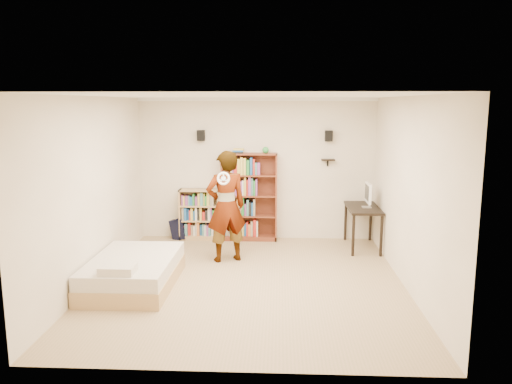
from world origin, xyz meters
TOP-DOWN VIEW (x-y plane):
  - ground at (0.00, 0.00)m, footprint 4.50×5.00m
  - room_shell at (0.00, 0.00)m, footprint 4.52×5.02m
  - crown_molding at (0.00, 0.00)m, footprint 4.50×5.00m
  - speaker_left at (-1.05, 2.40)m, footprint 0.14×0.12m
  - speaker_right at (1.35, 2.40)m, footprint 0.14×0.12m
  - wall_shelf at (1.35, 2.41)m, footprint 0.25×0.16m
  - tall_bookshelf at (-0.13, 2.35)m, footprint 1.06×0.31m
  - low_bookshelf at (-1.09, 2.35)m, footprint 0.78×0.29m
  - computer_desk at (1.95, 1.89)m, footprint 0.56×1.12m
  - imac at (2.00, 1.84)m, footprint 0.14×0.45m
  - daybed at (-1.65, -0.22)m, footprint 1.16×1.78m
  - person at (-0.44, 1.02)m, footprint 0.79×0.67m
  - wii_wheel at (-0.44, 0.68)m, footprint 0.21×0.08m
  - navy_bag at (-1.51, 2.30)m, footprint 0.34×0.27m

SIDE VIEW (x-z plane):
  - ground at x=0.00m, z-range -0.01..0.01m
  - navy_bag at x=-1.51m, z-range 0.00..0.41m
  - daybed at x=-1.65m, z-range 0.00..0.53m
  - computer_desk at x=1.95m, z-range 0.00..0.76m
  - low_bookshelf at x=-1.09m, z-range 0.00..0.97m
  - tall_bookshelf at x=-0.13m, z-range 0.00..1.67m
  - person at x=-0.44m, z-range 0.00..1.85m
  - imac at x=2.00m, z-range 0.76..1.20m
  - wii_wheel at x=-0.44m, z-range 1.34..1.55m
  - wall_shelf at x=1.35m, z-range 1.54..1.56m
  - room_shell at x=0.00m, z-range 0.41..3.12m
  - speaker_left at x=-1.05m, z-range 1.90..2.10m
  - speaker_right at x=1.35m, z-range 1.90..2.10m
  - crown_molding at x=0.00m, z-range 2.64..2.70m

